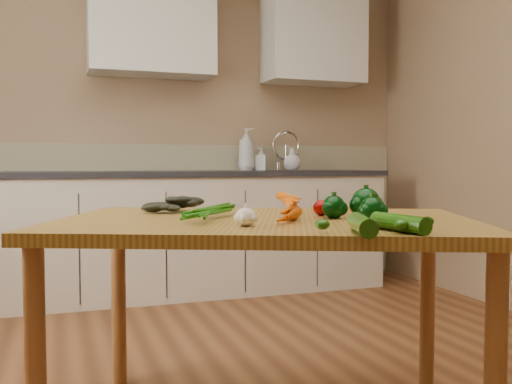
{
  "coord_description": "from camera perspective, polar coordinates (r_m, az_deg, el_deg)",
  "views": [
    {
      "loc": [
        -0.77,
        -1.9,
        0.96
      ],
      "look_at": [
        -0.03,
        0.21,
        0.85
      ],
      "focal_mm": 40.0,
      "sensor_mm": 36.0,
      "label": 1
    }
  ],
  "objects": [
    {
      "name": "soap_bottle_a",
      "position": [
        4.46,
        -0.97,
        4.31
      ],
      "size": [
        0.16,
        0.16,
        0.33
      ],
      "primitive_type": "imported",
      "rotation": [
        0.0,
        0.0,
        1.25
      ],
      "color": "silver",
      "rests_on": "counter_run"
    },
    {
      "name": "counter_run",
      "position": [
        4.24,
        -5.79,
        -3.87
      ],
      "size": [
        2.84,
        0.64,
        1.14
      ],
      "color": "beige",
      "rests_on": "ground"
    },
    {
      "name": "table",
      "position": [
        2.0,
        1.01,
        -5.09
      ],
      "size": [
        1.67,
        1.4,
        0.77
      ],
      "rotation": [
        0.0,
        0.0,
        -0.4
      ],
      "color": "#A77A30",
      "rests_on": "ground"
    },
    {
      "name": "tomato_c",
      "position": [
        2.19,
        10.81,
        -1.4
      ],
      "size": [
        0.07,
        0.07,
        0.06
      ],
      "primitive_type": "ellipsoid",
      "color": "#C94305",
      "rests_on": "table"
    },
    {
      "name": "tomato_b",
      "position": [
        2.16,
        10.2,
        -1.4
      ],
      "size": [
        0.07,
        0.07,
        0.07
      ],
      "primitive_type": "ellipsoid",
      "color": "#C94305",
      "rests_on": "table"
    },
    {
      "name": "room",
      "position": [
        2.23,
        0.98,
        10.31
      ],
      "size": [
        4.04,
        5.04,
        2.64
      ],
      "color": "brown",
      "rests_on": "ground"
    },
    {
      "name": "pepper_b",
      "position": [
        2.05,
        10.94,
        -1.11
      ],
      "size": [
        0.1,
        0.1,
        0.1
      ],
      "primitive_type": "sphere",
      "color": "black",
      "rests_on": "table"
    },
    {
      "name": "pepper_c",
      "position": [
        1.9,
        11.57,
        -1.76
      ],
      "size": [
        0.08,
        0.08,
        0.08
      ],
      "primitive_type": "sphere",
      "color": "black",
      "rests_on": "table"
    },
    {
      "name": "soap_bottle_c",
      "position": [
        4.5,
        3.64,
        3.29
      ],
      "size": [
        0.15,
        0.15,
        0.17
      ],
      "primitive_type": "imported",
      "rotation": [
        0.0,
        0.0,
        3.24
      ],
      "color": "silver",
      "rests_on": "counter_run"
    },
    {
      "name": "pepper_a",
      "position": [
        2.02,
        7.79,
        -1.51
      ],
      "size": [
        0.08,
        0.08,
        0.08
      ],
      "primitive_type": "sphere",
      "color": "black",
      "rests_on": "table"
    },
    {
      "name": "upper_cabinets",
      "position": [
        4.52,
        -2.45,
        15.6
      ],
      "size": [
        2.15,
        0.35,
        0.7
      ],
      "color": "silver",
      "rests_on": "room"
    },
    {
      "name": "tomato_a",
      "position": [
        2.11,
        6.57,
        -1.59
      ],
      "size": [
        0.06,
        0.06,
        0.06
      ],
      "primitive_type": "ellipsoid",
      "color": "#7E0302",
      "rests_on": "table"
    },
    {
      "name": "zucchini_a",
      "position": [
        1.67,
        14.17,
        -3.02
      ],
      "size": [
        0.08,
        0.21,
        0.05
      ],
      "primitive_type": "cylinder",
      "rotation": [
        1.57,
        0.0,
        0.14
      ],
      "color": "#164707",
      "rests_on": "table"
    },
    {
      "name": "leafy_greens",
      "position": [
        2.27,
        -8.29,
        -0.72
      ],
      "size": [
        0.2,
        0.18,
        0.1
      ],
      "primitive_type": null,
      "color": "black",
      "rests_on": "table"
    },
    {
      "name": "carrot_bunch",
      "position": [
        1.96,
        0.74,
        -1.72
      ],
      "size": [
        0.32,
        0.29,
        0.07
      ],
      "primitive_type": null,
      "rotation": [
        0.0,
        0.0,
        -0.4
      ],
      "color": "#E55805",
      "rests_on": "table"
    },
    {
      "name": "soap_bottle_b",
      "position": [
        4.5,
        0.54,
        3.34
      ],
      "size": [
        0.11,
        0.11,
        0.18
      ],
      "primitive_type": "imported",
      "rotation": [
        0.0,
        0.0,
        4.16
      ],
      "color": "silver",
      "rests_on": "counter_run"
    },
    {
      "name": "garlic_bulb",
      "position": [
        1.75,
        -1.04,
        -2.53
      ],
      "size": [
        0.07,
        0.07,
        0.06
      ],
      "primitive_type": "ellipsoid",
      "color": "white",
      "rests_on": "table"
    },
    {
      "name": "zucchini_b",
      "position": [
        1.59,
        10.55,
        -3.22
      ],
      "size": [
        0.12,
        0.22,
        0.05
      ],
      "primitive_type": "cylinder",
      "rotation": [
        1.57,
        0.0,
        -0.35
      ],
      "color": "#164707",
      "rests_on": "table"
    }
  ]
}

